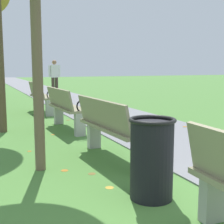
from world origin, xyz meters
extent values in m
cube|color=slate|center=(1.18, 18.00, 0.01)|extent=(2.35, 44.00, 0.02)
cube|color=#A8A59E|center=(-0.42, 0.69, 0.23)|extent=(0.21, 0.13, 0.45)
torus|color=black|center=(-0.35, 0.71, 0.59)|extent=(0.27, 0.04, 0.27)
cylinder|color=black|center=(-0.35, 0.71, 0.51)|extent=(0.03, 0.03, 0.12)
cube|color=gray|center=(-0.45, 2.76, 0.47)|extent=(0.51, 1.62, 0.05)
cube|color=gray|center=(-0.64, 2.75, 0.70)|extent=(0.20, 1.60, 0.40)
cube|color=#A8A59E|center=(-0.42, 2.02, 0.23)|extent=(0.21, 0.13, 0.45)
cube|color=#A8A59E|center=(-0.48, 3.50, 0.23)|extent=(0.21, 0.13, 0.45)
torus|color=black|center=(-0.35, 2.01, 0.59)|extent=(0.27, 0.04, 0.27)
cylinder|color=black|center=(-0.35, 2.01, 0.51)|extent=(0.03, 0.03, 0.12)
torus|color=black|center=(-0.43, 3.52, 0.59)|extent=(0.27, 0.04, 0.27)
cylinder|color=black|center=(-0.43, 3.52, 0.51)|extent=(0.03, 0.03, 0.12)
cube|color=gray|center=(-0.45, 5.21, 0.47)|extent=(0.50, 1.62, 0.05)
cube|color=gray|center=(-0.64, 5.21, 0.70)|extent=(0.18, 1.60, 0.40)
cube|color=#A8A59E|center=(-0.42, 4.47, 0.23)|extent=(0.20, 0.13, 0.45)
cube|color=#A8A59E|center=(-0.48, 5.95, 0.23)|extent=(0.20, 0.13, 0.45)
torus|color=black|center=(-0.36, 4.46, 0.59)|extent=(0.27, 0.04, 0.27)
cylinder|color=black|center=(-0.36, 4.46, 0.51)|extent=(0.03, 0.03, 0.12)
torus|color=black|center=(-0.42, 5.98, 0.59)|extent=(0.27, 0.04, 0.27)
cylinder|color=black|center=(-0.42, 5.98, 0.51)|extent=(0.03, 0.03, 0.12)
cube|color=gray|center=(-0.45, 7.94, 0.47)|extent=(0.50, 1.61, 0.05)
cube|color=gray|center=(-0.64, 7.94, 0.70)|extent=(0.18, 1.60, 0.40)
cube|color=#A8A59E|center=(-0.42, 7.20, 0.23)|extent=(0.20, 0.13, 0.45)
cube|color=#A8A59E|center=(-0.48, 8.68, 0.23)|extent=(0.20, 0.13, 0.45)
torus|color=black|center=(-0.36, 7.18, 0.59)|extent=(0.27, 0.04, 0.27)
cylinder|color=black|center=(-0.36, 7.18, 0.51)|extent=(0.03, 0.03, 0.12)
torus|color=black|center=(-0.42, 8.70, 0.59)|extent=(0.27, 0.04, 0.27)
cylinder|color=black|center=(-0.42, 8.70, 0.51)|extent=(0.03, 0.03, 0.12)
cylinder|color=brown|center=(-1.53, 2.72, 1.45)|extent=(0.13, 0.13, 2.89)
cylinder|color=brown|center=(-1.77, 5.48, 1.59)|extent=(0.16, 0.16, 3.17)
cylinder|color=#3D3328|center=(0.95, 12.72, 0.45)|extent=(0.14, 0.14, 0.85)
cylinder|color=#3D3328|center=(1.11, 12.73, 0.45)|extent=(0.14, 0.14, 0.85)
cube|color=white|center=(1.03, 12.72, 1.15)|extent=(0.34, 0.22, 0.56)
sphere|color=#9E7051|center=(1.03, 12.72, 1.54)|extent=(0.20, 0.20, 0.20)
cylinder|color=white|center=(0.81, 12.72, 1.15)|extent=(0.09, 0.09, 0.52)
cylinder|color=white|center=(1.25, 12.73, 1.15)|extent=(0.09, 0.09, 0.52)
cylinder|color=black|center=(-0.65, 1.34, 0.40)|extent=(0.44, 0.44, 0.80)
torus|color=black|center=(-0.65, 1.34, 0.82)|extent=(0.48, 0.48, 0.04)
cylinder|color=brown|center=(-0.14, 6.37, 0.00)|extent=(0.17, 0.17, 0.00)
cylinder|color=#AD6B23|center=(-1.52, 3.70, 0.00)|extent=(0.09, 0.09, 0.00)
cylinder|color=#AD6B23|center=(1.99, 4.36, 0.02)|extent=(0.12, 0.12, 0.00)
cylinder|color=#93511E|center=(0.56, 6.92, 0.02)|extent=(0.08, 0.08, 0.00)
cylinder|color=#AD6B23|center=(-1.25, 2.54, 0.00)|extent=(0.12, 0.12, 0.00)
cylinder|color=brown|center=(-0.96, 2.28, 0.00)|extent=(0.12, 0.12, 0.00)
cylinder|color=#93511E|center=(-0.34, 8.76, 0.00)|extent=(0.13, 0.13, 0.00)
cylinder|color=#AD6B23|center=(-0.89, 4.79, 0.00)|extent=(0.09, 0.09, 0.00)
cylinder|color=brown|center=(0.24, 1.63, 0.02)|extent=(0.11, 0.11, 0.00)
cylinder|color=gold|center=(1.96, 8.37, 0.02)|extent=(0.10, 0.10, 0.00)
cylinder|color=gold|center=(-0.94, 1.76, 0.00)|extent=(0.13, 0.13, 0.00)
camera|label=1|loc=(-2.27, -1.38, 1.35)|focal=50.88mm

